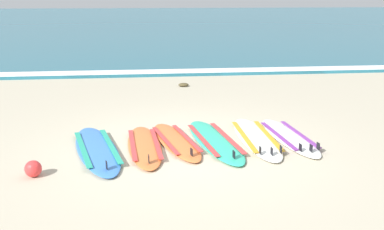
% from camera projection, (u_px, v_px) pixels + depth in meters
% --- Properties ---
extents(ground_plane, '(80.00, 80.00, 0.00)m').
position_uv_depth(ground_plane, '(186.00, 150.00, 7.11)').
color(ground_plane, '#B7AD93').
extents(sea, '(80.00, 60.00, 0.10)m').
position_uv_depth(sea, '(150.00, 19.00, 41.98)').
color(sea, '#23667A').
rests_on(sea, ground).
extents(wave_foam_strip, '(80.00, 0.73, 0.11)m').
position_uv_depth(wave_foam_strip, '(165.00, 73.00, 13.60)').
color(wave_foam_strip, white).
rests_on(wave_foam_strip, ground).
extents(surfboard_0, '(1.18, 2.53, 0.18)m').
position_uv_depth(surfboard_0, '(97.00, 149.00, 7.02)').
color(surfboard_0, '#3875CC').
rests_on(surfboard_0, ground).
extents(surfboard_1, '(0.69, 2.18, 0.18)m').
position_uv_depth(surfboard_1, '(145.00, 146.00, 7.18)').
color(surfboard_1, orange).
rests_on(surfboard_1, ground).
extents(surfboard_2, '(0.97, 2.17, 0.18)m').
position_uv_depth(surfboard_2, '(176.00, 141.00, 7.42)').
color(surfboard_2, orange).
rests_on(surfboard_2, ground).
extents(surfboard_3, '(0.95, 2.46, 0.18)m').
position_uv_depth(surfboard_3, '(215.00, 140.00, 7.44)').
color(surfboard_3, '#2DB793').
rests_on(surfboard_3, ground).
extents(surfboard_4, '(0.60, 2.37, 0.18)m').
position_uv_depth(surfboard_4, '(256.00, 138.00, 7.58)').
color(surfboard_4, white).
rests_on(surfboard_4, ground).
extents(surfboard_5, '(0.73, 2.22, 0.18)m').
position_uv_depth(surfboard_5, '(289.00, 137.00, 7.64)').
color(surfboard_5, white).
rests_on(surfboard_5, ground).
extents(beach_ball, '(0.23, 0.23, 0.23)m').
position_uv_depth(beach_ball, '(33.00, 169.00, 6.03)').
color(beach_ball, red).
rests_on(beach_ball, ground).
extents(seaweed_clump_near_shoreline, '(0.28, 0.22, 0.10)m').
position_uv_depth(seaweed_clump_near_shoreline, '(183.00, 85.00, 11.88)').
color(seaweed_clump_near_shoreline, '#4C4228').
rests_on(seaweed_clump_near_shoreline, ground).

